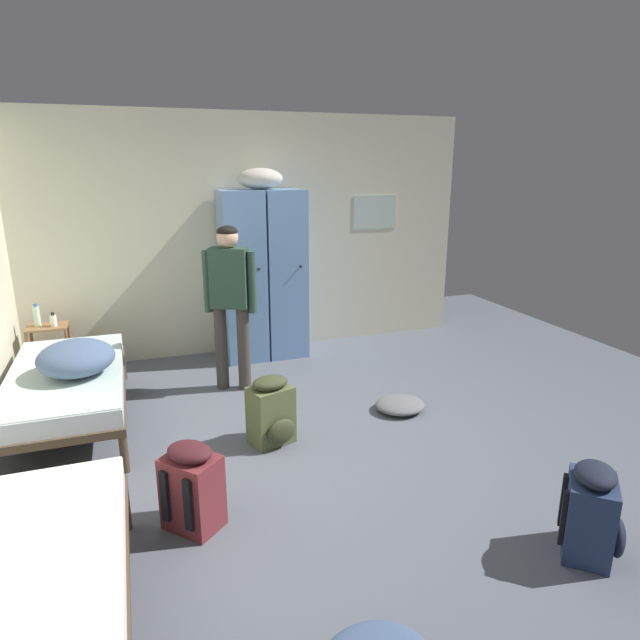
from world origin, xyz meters
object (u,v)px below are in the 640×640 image
(water_bottle, at_px, (37,316))
(backpack_olive, at_px, (271,412))
(bed_left_rear, at_px, (67,383))
(locker_bank, at_px, (263,271))
(bed_left_front, at_px, (12,608))
(bedding_heap, at_px, (76,358))
(lotion_bottle, at_px, (53,320))
(backpack_navy, at_px, (592,513))
(person_traveler, at_px, (230,293))
(shelf_unit, at_px, (50,347))
(clothes_pile_grey, at_px, (400,405))
(backpack_maroon, at_px, (193,487))

(water_bottle, xyz_separation_m, backpack_olive, (1.84, -2.02, -0.41))
(bed_left_rear, height_order, backpack_olive, backpack_olive)
(locker_bank, height_order, bed_left_front, locker_bank)
(bed_left_front, relative_size, bedding_heap, 3.04)
(locker_bank, bearing_deg, lotion_bottle, -178.24)
(backpack_olive, bearing_deg, water_bottle, 132.37)
(locker_bank, bearing_deg, backpack_navy, -76.89)
(person_traveler, bearing_deg, bedding_heap, -161.10)
(water_bottle, bearing_deg, shelf_unit, -14.04)
(lotion_bottle, relative_size, clothes_pile_grey, 0.32)
(bed_left_front, xyz_separation_m, clothes_pile_grey, (2.73, 1.84, -0.33))
(locker_bank, distance_m, backpack_navy, 4.02)
(locker_bank, bearing_deg, person_traveler, -121.68)
(water_bottle, distance_m, backpack_navy, 5.01)
(lotion_bottle, bearing_deg, bed_left_rear, -80.79)
(bedding_heap, bearing_deg, bed_left_rear, 131.19)
(shelf_unit, bearing_deg, backpack_navy, -50.96)
(shelf_unit, height_order, backpack_olive, shelf_unit)
(shelf_unit, height_order, water_bottle, water_bottle)
(water_bottle, height_order, clothes_pile_grey, water_bottle)
(locker_bank, relative_size, shelf_unit, 3.63)
(water_bottle, bearing_deg, bedding_heap, -71.30)
(clothes_pile_grey, bearing_deg, water_bottle, 148.98)
(shelf_unit, bearing_deg, bed_left_rear, -77.74)
(backpack_maroon, bearing_deg, water_bottle, 111.82)
(clothes_pile_grey, bearing_deg, locker_bank, 112.67)
(bed_left_rear, relative_size, bedding_heap, 3.04)
(locker_bank, distance_m, lotion_bottle, 2.16)
(locker_bank, relative_size, water_bottle, 9.15)
(shelf_unit, distance_m, clothes_pile_grey, 3.50)
(bed_left_rear, distance_m, bedding_heap, 0.29)
(water_bottle, xyz_separation_m, clothes_pile_grey, (3.06, -1.84, -0.62))
(backpack_navy, bearing_deg, bed_left_rear, 136.83)
(water_bottle, relative_size, backpack_maroon, 0.41)
(locker_bank, bearing_deg, water_bottle, -179.86)
(shelf_unit, xyz_separation_m, bed_left_rear, (0.25, -1.15, 0.04))
(backpack_maroon, bearing_deg, locker_bank, 68.26)
(water_bottle, height_order, backpack_navy, water_bottle)
(backpack_navy, bearing_deg, bed_left_front, 176.64)
(backpack_maroon, bearing_deg, clothes_pile_grey, 28.10)
(person_traveler, height_order, water_bottle, person_traveler)
(locker_bank, bearing_deg, backpack_maroon, -111.74)
(shelf_unit, xyz_separation_m, person_traveler, (1.69, -0.82, 0.61))
(bedding_heap, xyz_separation_m, lotion_bottle, (-0.29, 1.23, 0.00))
(lotion_bottle, relative_size, backpack_olive, 0.26)
(backpack_navy, bearing_deg, locker_bank, 103.11)
(shelf_unit, distance_m, backpack_olive, 2.67)
(lotion_bottle, relative_size, backpack_maroon, 0.26)
(person_traveler, bearing_deg, clothes_pile_grey, -37.76)
(locker_bank, distance_m, clothes_pile_grey, 2.20)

